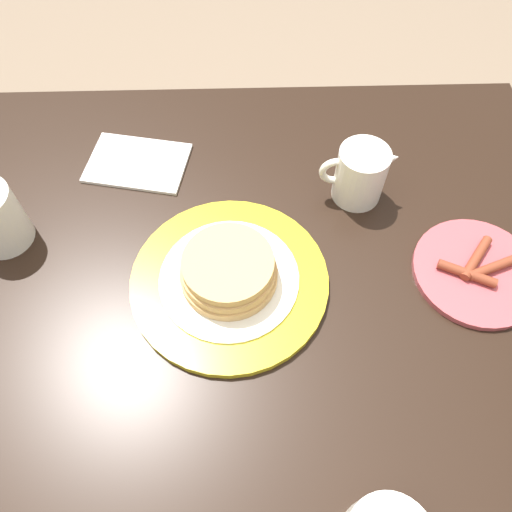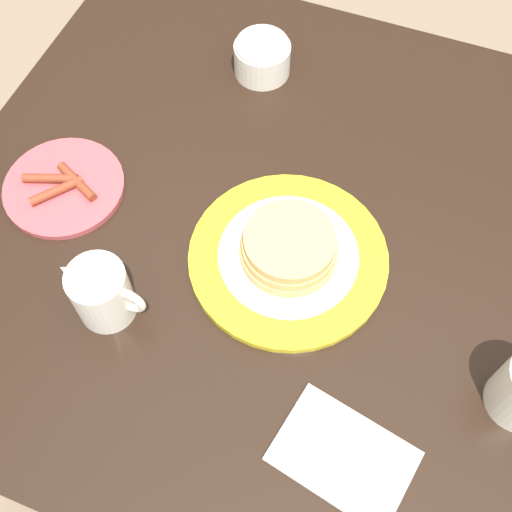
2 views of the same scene
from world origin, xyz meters
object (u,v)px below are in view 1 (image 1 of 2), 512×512
Objects in this scene: side_plate_bacon at (476,271)px; napkin at (138,163)px; pancake_plate at (229,276)px; creamer_pitcher at (361,174)px.

side_plate_bacon is 1.01× the size of napkin.
side_plate_bacon is at bearing -179.01° from pancake_plate.
creamer_pitcher is at bearing -141.94° from pancake_plate.
creamer_pitcher is 0.37m from napkin.
creamer_pitcher is (0.16, -0.15, 0.04)m from side_plate_bacon.
napkin is (0.52, -0.23, -0.00)m from side_plate_bacon.
pancake_plate reaches higher than side_plate_bacon.
napkin is (0.36, -0.08, -0.05)m from creamer_pitcher.
creamer_pitcher reaches higher than napkin.
creamer_pitcher is at bearing -44.75° from side_plate_bacon.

